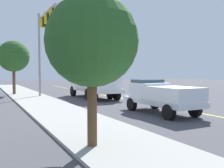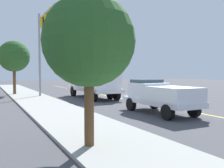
{
  "view_description": "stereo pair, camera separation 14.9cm",
  "coord_description": "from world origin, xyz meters",
  "px_view_note": "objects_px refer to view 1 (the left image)",
  "views": [
    {
      "loc": [
        -23.19,
        11.17,
        2.51
      ],
      "look_at": [
        -1.42,
        0.69,
        1.4
      ],
      "focal_mm": 39.77,
      "sensor_mm": 36.0,
      "label": 1
    },
    {
      "loc": [
        -23.25,
        11.04,
        2.51
      ],
      "look_at": [
        -1.42,
        0.69,
        1.4
      ],
      "focal_mm": 39.77,
      "sensor_mm": 36.0,
      "label": 2
    }
  ],
  "objects_px": {
    "passing_minivan": "(103,84)",
    "traffic_cone_mid_front": "(94,90)",
    "service_pickup_truck": "(161,95)",
    "utility_bucket_truck": "(93,82)",
    "traffic_signal_mast": "(44,35)"
  },
  "relations": [
    {
      "from": "service_pickup_truck",
      "to": "passing_minivan",
      "type": "height_order",
      "value": "service_pickup_truck"
    },
    {
      "from": "traffic_cone_mid_front",
      "to": "traffic_signal_mast",
      "type": "bearing_deg",
      "value": 115.93
    },
    {
      "from": "service_pickup_truck",
      "to": "traffic_signal_mast",
      "type": "relative_size",
      "value": 0.66
    },
    {
      "from": "passing_minivan",
      "to": "service_pickup_truck",
      "type": "bearing_deg",
      "value": 167.46
    },
    {
      "from": "utility_bucket_truck",
      "to": "traffic_signal_mast",
      "type": "relative_size",
      "value": 0.97
    },
    {
      "from": "utility_bucket_truck",
      "to": "passing_minivan",
      "type": "height_order",
      "value": "utility_bucket_truck"
    },
    {
      "from": "traffic_signal_mast",
      "to": "traffic_cone_mid_front",
      "type": "bearing_deg",
      "value": -64.07
    },
    {
      "from": "utility_bucket_truck",
      "to": "traffic_signal_mast",
      "type": "distance_m",
      "value": 6.48
    },
    {
      "from": "service_pickup_truck",
      "to": "traffic_cone_mid_front",
      "type": "distance_m",
      "value": 15.12
    },
    {
      "from": "utility_bucket_truck",
      "to": "service_pickup_truck",
      "type": "relative_size",
      "value": 1.46
    },
    {
      "from": "service_pickup_truck",
      "to": "passing_minivan",
      "type": "distance_m",
      "value": 18.38
    },
    {
      "from": "service_pickup_truck",
      "to": "utility_bucket_truck",
      "type": "bearing_deg",
      "value": 1.54
    },
    {
      "from": "utility_bucket_truck",
      "to": "passing_minivan",
      "type": "xyz_separation_m",
      "value": [
        7.18,
        -4.28,
        -0.62
      ]
    },
    {
      "from": "passing_minivan",
      "to": "traffic_cone_mid_front",
      "type": "bearing_deg",
      "value": 139.87
    },
    {
      "from": "service_pickup_truck",
      "to": "passing_minivan",
      "type": "relative_size",
      "value": 1.17
    }
  ]
}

